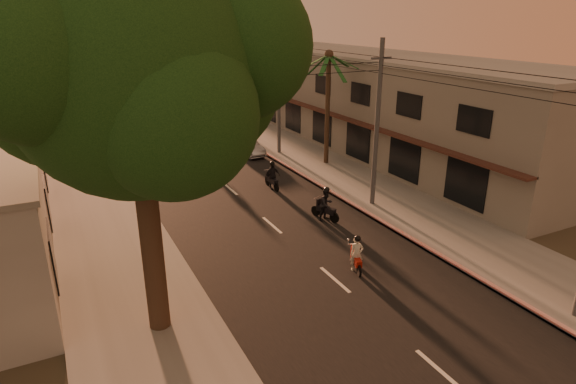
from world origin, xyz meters
name	(u,v)px	position (x,y,z in m)	size (l,w,h in m)	color
ground	(364,305)	(0.00, 0.00, 0.00)	(160.00, 160.00, 0.00)	#383023
road	(201,164)	(0.00, 20.00, 0.01)	(10.00, 140.00, 0.02)	black
sidewalk_right	(294,151)	(7.50, 20.00, 0.06)	(5.00, 140.00, 0.12)	slate
sidewalk_left	(90,178)	(-7.50, 20.00, 0.06)	(5.00, 140.00, 0.12)	slate
curb_stripe	(297,172)	(5.10, 15.00, 0.10)	(0.20, 60.00, 0.20)	red
shophouse_row	(380,102)	(13.95, 18.00, 3.65)	(8.80, 34.20, 7.30)	gray
broadleaf_tree	(146,73)	(-6.61, 2.14, 8.48)	(9.60, 8.70, 12.10)	black
palm_tree	(329,61)	(8.00, 16.00, 7.15)	(5.00, 5.00, 8.20)	black
utility_poles	(279,67)	(6.20, 20.00, 6.54)	(1.20, 48.26, 9.00)	#38383A
filler_right	(248,75)	(14.00, 45.00, 3.00)	(8.00, 14.00, 6.00)	#A6A096
scooter_red	(357,255)	(1.21, 2.30, 0.72)	(0.87, 1.56, 1.60)	black
scooter_mid_a	(326,205)	(2.82, 7.40, 0.83)	(1.22, 1.79, 1.82)	black
scooter_mid_b	(272,176)	(2.35, 12.98, 0.79)	(0.99, 1.81, 1.78)	black
scooter_far_a	(211,161)	(0.09, 17.96, 0.75)	(0.89, 1.70, 1.67)	black
scooter_far_b	(197,120)	(3.20, 31.58, 0.76)	(1.14, 1.69, 1.66)	black
parked_car	(247,147)	(3.89, 20.82, 0.63)	(1.69, 3.94, 1.26)	#A1A3A9
scooter_far_c	(172,111)	(2.10, 36.83, 0.77)	(0.96, 1.74, 1.71)	black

